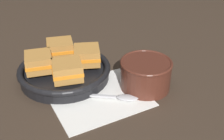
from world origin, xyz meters
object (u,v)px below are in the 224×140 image
object	(u,v)px
soup_bowl	(146,73)
spoon	(118,97)
sandwich_near_right	(87,55)
sandwich_far_left	(60,48)
skillet	(65,72)
sandwich_far_right	(39,62)
sandwich_near_left	(67,70)

from	to	relation	value
soup_bowl	spoon	bearing A→B (deg)	-171.35
sandwich_near_right	sandwich_far_left	bearing A→B (deg)	122.97
skillet	sandwich_far_right	distance (m)	0.08
spoon	sandwich_far_right	bearing A→B (deg)	164.71
soup_bowl	skillet	world-z (taller)	soup_bowl
sandwich_near_right	sandwich_far_left	world-z (taller)	same
soup_bowl	sandwich_near_left	bearing A→B (deg)	156.35
skillet	sandwich_near_right	xyz separation A→B (m)	(0.07, -0.01, 0.04)
sandwich_near_left	sandwich_far_right	bearing A→B (deg)	122.97
sandwich_near_left	sandwich_near_right	world-z (taller)	same
spoon	sandwich_near_left	xyz separation A→B (m)	(-0.10, 0.10, 0.06)
sandwich_far_left	sandwich_near_left	bearing A→B (deg)	-102.03
sandwich_near_left	sandwich_far_left	xyz separation A→B (m)	(0.03, 0.13, 0.00)
skillet	sandwich_far_right	size ratio (longest dim) A/B	2.87
skillet	sandwich_far_left	xyz separation A→B (m)	(0.01, 0.07, 0.04)
spoon	sandwich_far_right	size ratio (longest dim) A/B	1.69
skillet	sandwich_far_right	world-z (taller)	sandwich_far_right
spoon	sandwich_near_left	size ratio (longest dim) A/B	1.67
soup_bowl	sandwich_near_right	xyz separation A→B (m)	(-0.11, 0.14, 0.02)
sandwich_near_left	spoon	bearing A→B (deg)	-45.23
spoon	sandwich_near_right	distance (m)	0.16
sandwich_near_left	sandwich_far_right	xyz separation A→B (m)	(-0.05, 0.08, 0.00)
spoon	sandwich_near_right	size ratio (longest dim) A/B	1.57
sandwich_far_left	soup_bowl	bearing A→B (deg)	-52.90
soup_bowl	skillet	xyz separation A→B (m)	(-0.18, 0.15, -0.02)
soup_bowl	sandwich_far_right	xyz separation A→B (m)	(-0.24, 0.16, 0.02)
sandwich_far_right	spoon	bearing A→B (deg)	-50.05
skillet	sandwich_near_right	world-z (taller)	sandwich_near_right
spoon	skillet	bearing A→B (deg)	151.65
soup_bowl	spoon	world-z (taller)	soup_bowl
spoon	sandwich_near_left	world-z (taller)	sandwich_near_left
soup_bowl	sandwich_far_left	bearing A→B (deg)	127.10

